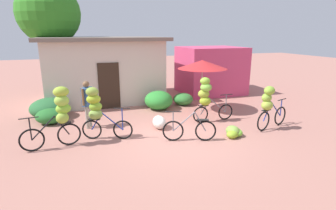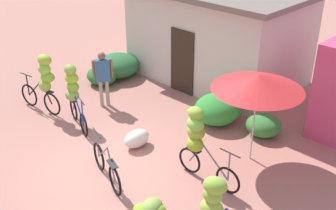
{
  "view_description": "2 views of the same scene",
  "coord_description": "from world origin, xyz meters",
  "px_view_note": "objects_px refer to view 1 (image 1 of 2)",
  "views": [
    {
      "loc": [
        -2.63,
        -7.3,
        3.21
      ],
      "look_at": [
        0.16,
        1.1,
        0.8
      ],
      "focal_mm": 28.3,
      "sensor_mm": 36.0,
      "label": 1
    },
    {
      "loc": [
        6.47,
        -4.72,
        5.65
      ],
      "look_at": [
        0.48,
        1.49,
        1.22
      ],
      "focal_mm": 44.8,
      "sensor_mm": 36.0,
      "label": 2
    }
  ],
  "objects_px": {
    "market_umbrella": "(202,64)",
    "produce_sack": "(159,122)",
    "person_vendor": "(87,100)",
    "shop_pink": "(210,70)",
    "banana_pile_on_ground": "(234,132)",
    "tree_behind_building": "(49,14)",
    "bicycle_rightmost": "(269,104)",
    "building_low": "(105,69)",
    "bicycle_leftmost": "(59,112)",
    "bicycle_near_pile": "(97,109)",
    "bicycle_by_shop": "(207,96)",
    "bicycle_center_loaded": "(189,130)"
  },
  "relations": [
    {
      "from": "tree_behind_building",
      "to": "market_umbrella",
      "type": "xyz_separation_m",
      "value": [
        5.96,
        -4.38,
        -2.12
      ]
    },
    {
      "from": "bicycle_leftmost",
      "to": "bicycle_near_pile",
      "type": "bearing_deg",
      "value": 11.62
    },
    {
      "from": "person_vendor",
      "to": "produce_sack",
      "type": "bearing_deg",
      "value": -19.93
    },
    {
      "from": "shop_pink",
      "to": "bicycle_leftmost",
      "type": "height_order",
      "value": "shop_pink"
    },
    {
      "from": "tree_behind_building",
      "to": "bicycle_rightmost",
      "type": "bearing_deg",
      "value": -45.11
    },
    {
      "from": "tree_behind_building",
      "to": "bicycle_rightmost",
      "type": "relative_size",
      "value": 3.43
    },
    {
      "from": "building_low",
      "to": "bicycle_leftmost",
      "type": "distance_m",
      "value": 5.71
    },
    {
      "from": "building_low",
      "to": "tree_behind_building",
      "type": "bearing_deg",
      "value": 155.62
    },
    {
      "from": "tree_behind_building",
      "to": "bicycle_leftmost",
      "type": "xyz_separation_m",
      "value": [
        0.53,
        -6.45,
        -3.04
      ]
    },
    {
      "from": "market_umbrella",
      "to": "bicycle_rightmost",
      "type": "distance_m",
      "value": 3.21
    },
    {
      "from": "market_umbrella",
      "to": "produce_sack",
      "type": "xyz_separation_m",
      "value": [
        -2.31,
        -1.51,
        -1.75
      ]
    },
    {
      "from": "banana_pile_on_ground",
      "to": "shop_pink",
      "type": "bearing_deg",
      "value": 69.81
    },
    {
      "from": "market_umbrella",
      "to": "produce_sack",
      "type": "bearing_deg",
      "value": -146.9
    },
    {
      "from": "bicycle_center_loaded",
      "to": "banana_pile_on_ground",
      "type": "relative_size",
      "value": 2.26
    },
    {
      "from": "shop_pink",
      "to": "bicycle_by_shop",
      "type": "height_order",
      "value": "shop_pink"
    },
    {
      "from": "bicycle_by_shop",
      "to": "produce_sack",
      "type": "xyz_separation_m",
      "value": [
        -1.85,
        -0.11,
        -0.77
      ]
    },
    {
      "from": "bicycle_center_loaded",
      "to": "banana_pile_on_ground",
      "type": "xyz_separation_m",
      "value": [
        1.51,
        -0.11,
        -0.21
      ]
    },
    {
      "from": "person_vendor",
      "to": "bicycle_near_pile",
      "type": "bearing_deg",
      "value": -77.99
    },
    {
      "from": "shop_pink",
      "to": "bicycle_leftmost",
      "type": "xyz_separation_m",
      "value": [
        -7.45,
        -5.24,
        -0.19
      ]
    },
    {
      "from": "building_low",
      "to": "bicycle_rightmost",
      "type": "height_order",
      "value": "building_low"
    },
    {
      "from": "produce_sack",
      "to": "market_umbrella",
      "type": "bearing_deg",
      "value": 33.1
    },
    {
      "from": "banana_pile_on_ground",
      "to": "bicycle_rightmost",
      "type": "bearing_deg",
      "value": 8.12
    },
    {
      "from": "market_umbrella",
      "to": "person_vendor",
      "type": "height_order",
      "value": "market_umbrella"
    },
    {
      "from": "bicycle_rightmost",
      "to": "produce_sack",
      "type": "bearing_deg",
      "value": 159.87
    },
    {
      "from": "market_umbrella",
      "to": "bicycle_by_shop",
      "type": "xyz_separation_m",
      "value": [
        -0.46,
        -1.4,
        -0.98
      ]
    },
    {
      "from": "shop_pink",
      "to": "bicycle_rightmost",
      "type": "height_order",
      "value": "shop_pink"
    },
    {
      "from": "bicycle_leftmost",
      "to": "bicycle_near_pile",
      "type": "xyz_separation_m",
      "value": [
        1.05,
        0.22,
        -0.09
      ]
    },
    {
      "from": "tree_behind_building",
      "to": "banana_pile_on_ground",
      "type": "bearing_deg",
      "value": -52.23
    },
    {
      "from": "bicycle_by_shop",
      "to": "shop_pink",
      "type": "bearing_deg",
      "value": 61.51
    },
    {
      "from": "bicycle_by_shop",
      "to": "banana_pile_on_ground",
      "type": "distance_m",
      "value": 1.81
    },
    {
      "from": "market_umbrella",
      "to": "person_vendor",
      "type": "relative_size",
      "value": 1.3
    },
    {
      "from": "bicycle_near_pile",
      "to": "tree_behind_building",
      "type": "bearing_deg",
      "value": 104.28
    },
    {
      "from": "market_umbrella",
      "to": "bicycle_by_shop",
      "type": "height_order",
      "value": "market_umbrella"
    },
    {
      "from": "tree_behind_building",
      "to": "person_vendor",
      "type": "bearing_deg",
      "value": -75.2
    },
    {
      "from": "building_low",
      "to": "banana_pile_on_ground",
      "type": "distance_m",
      "value": 7.31
    },
    {
      "from": "market_umbrella",
      "to": "bicycle_near_pile",
      "type": "distance_m",
      "value": 4.86
    },
    {
      "from": "market_umbrella",
      "to": "produce_sack",
      "type": "distance_m",
      "value": 3.27
    },
    {
      "from": "shop_pink",
      "to": "banana_pile_on_ground",
      "type": "bearing_deg",
      "value": -110.19
    },
    {
      "from": "bicycle_near_pile",
      "to": "bicycle_rightmost",
      "type": "xyz_separation_m",
      "value": [
        5.56,
        -0.94,
        -0.07
      ]
    },
    {
      "from": "tree_behind_building",
      "to": "bicycle_by_shop",
      "type": "relative_size",
      "value": 3.31
    },
    {
      "from": "bicycle_leftmost",
      "to": "tree_behind_building",
      "type": "bearing_deg",
      "value": 94.74
    },
    {
      "from": "market_umbrella",
      "to": "bicycle_leftmost",
      "type": "bearing_deg",
      "value": -159.15
    },
    {
      "from": "building_low",
      "to": "banana_pile_on_ground",
      "type": "xyz_separation_m",
      "value": [
        3.39,
        -6.32,
        -1.39
      ]
    },
    {
      "from": "shop_pink",
      "to": "market_umbrella",
      "type": "relative_size",
      "value": 1.49
    },
    {
      "from": "banana_pile_on_ground",
      "to": "person_vendor",
      "type": "xyz_separation_m",
      "value": [
        -4.38,
        2.32,
        0.87
      ]
    },
    {
      "from": "bicycle_center_loaded",
      "to": "person_vendor",
      "type": "distance_m",
      "value": 3.68
    },
    {
      "from": "bicycle_rightmost",
      "to": "market_umbrella",
      "type": "bearing_deg",
      "value": 112.95
    },
    {
      "from": "bicycle_leftmost",
      "to": "bicycle_by_shop",
      "type": "distance_m",
      "value": 5.01
    },
    {
      "from": "shop_pink",
      "to": "bicycle_by_shop",
      "type": "bearing_deg",
      "value": -118.49
    },
    {
      "from": "bicycle_rightmost",
      "to": "bicycle_near_pile",
      "type": "bearing_deg",
      "value": 170.43
    }
  ]
}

